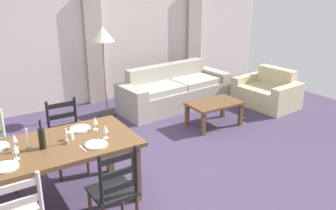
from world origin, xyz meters
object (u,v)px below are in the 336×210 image
wine_glass_far_left (14,139)px  couch (174,92)px  armchair_upholstered (268,93)px  coffee_table (214,106)px  dining_chair_far_right (67,137)px  standing_lamp (103,39)px  wine_glass_near_right (105,129)px  dining_table (48,154)px  dining_chair_near_right (115,191)px  wine_glass_near_left (15,149)px  wine_glass_far_right (95,121)px  wine_bottle (42,138)px  coffee_cup_primary (71,136)px

wine_glass_far_left → couch: size_ratio=0.07×
armchair_upholstered → couch: bearing=149.4°
couch → coffee_table: size_ratio=2.61×
dining_chair_far_right → standing_lamp: 2.19m
wine_glass_near_right → wine_glass_far_left: 0.94m
dining_table → dining_chair_near_right: (0.42, -0.75, -0.19)m
coffee_table → standing_lamp: (-1.38, 1.40, 1.06)m
dining_chair_far_right → couch: (2.56, 1.38, -0.19)m
wine_glass_near_left → couch: 4.02m
dining_table → wine_glass_near_left: wine_glass_near_left is taller
wine_glass_near_right → dining_table: bearing=167.1°
dining_table → wine_glass_far_right: wine_glass_far_right is taller
wine_bottle → coffee_cup_primary: 0.33m
wine_glass_near_left → coffee_table: wine_glass_near_left is taller
dining_chair_far_right → wine_glass_near_right: size_ratio=5.96×
wine_glass_near_right → armchair_upholstered: bearing=17.9°
dining_chair_near_right → armchair_upholstered: 4.59m
coffee_table → wine_bottle: bearing=-163.3°
dining_chair_near_right → wine_bottle: 0.95m
coffee_table → wine_glass_far_left: bearing=-166.9°
wine_glass_near_right → armchair_upholstered: wine_glass_near_right is taller
couch → dining_chair_far_right: bearing=-151.6°
dining_table → dining_chair_far_right: bearing=60.5°
dining_table → dining_chair_near_right: 0.88m
wine_glass_near_right → couch: bearing=43.6°
dining_table → couch: size_ratio=0.81×
coffee_cup_primary → couch: size_ratio=0.04×
wine_bottle → dining_chair_near_right: bearing=-57.5°
dining_table → wine_bottle: 0.21m
dining_table → armchair_upholstered: dining_table is taller
dining_chair_far_right → armchair_upholstered: bearing=5.8°
wine_glass_near_right → couch: 3.31m
dining_chair_near_right → wine_glass_far_right: dining_chair_near_right is taller
dining_table → coffee_table: size_ratio=2.11×
armchair_upholstered → wine_glass_far_right: bearing=-165.9°
dining_chair_far_right → armchair_upholstered: size_ratio=0.78×
wine_glass_near_left → couch: size_ratio=0.07×
dining_chair_near_right → coffee_cup_primary: bearing=100.8°
standing_lamp → coffee_cup_primary: bearing=-121.0°
coffee_cup_primary → dining_table: bearing=-172.0°
wine_bottle → couch: (3.01, 2.13, -0.58)m
wine_glass_far_left → wine_bottle: bearing=-32.0°
wine_glass_near_left → coffee_cup_primary: (0.60, 0.17, -0.07)m
dining_table → wine_glass_far_right: 0.64m
wine_glass_far_right → coffee_cup_primary: wine_glass_far_right is taller
wine_glass_near_left → standing_lamp: standing_lamp is taller
wine_bottle → coffee_table: size_ratio=0.35×
wine_glass_near_left → coffee_table: 3.52m
dining_chair_near_right → wine_glass_near_right: size_ratio=5.96×
dining_table → wine_bottle: wine_bottle is taller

